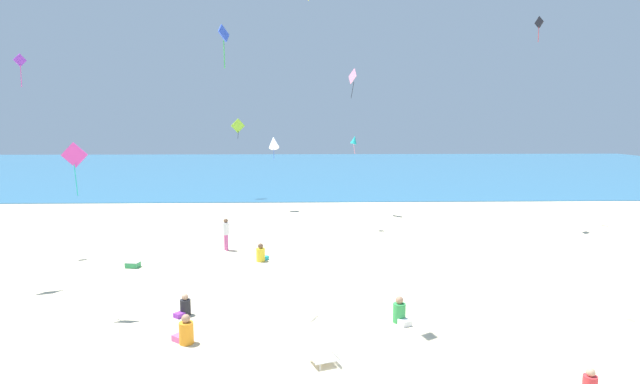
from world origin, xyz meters
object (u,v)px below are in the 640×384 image
object	(u,v)px
person_4	(226,232)
cooler_box	(133,264)
kite_purple	(20,62)
kite_white	(274,142)
kite_blue	(224,35)
beach_chair_near_camera	(326,354)
kite_lime	(238,126)
person_3	(185,332)
kite_magenta	(74,157)
kite_pink	(353,77)
person_1	(185,308)
person_2	(261,254)
kite_teal	(354,140)
person_0	(400,313)
kite_black	(539,23)

from	to	relation	value
person_4	cooler_box	bearing A→B (deg)	-171.69
kite_purple	kite_white	distance (m)	16.25
kite_blue	beach_chair_near_camera	bearing A→B (deg)	-55.22
kite_lime	person_3	bearing A→B (deg)	-86.01
kite_magenta	kite_purple	bearing A→B (deg)	125.21
kite_blue	kite_white	xyz separation A→B (m)	(0.39, 19.03, -3.98)
kite_white	kite_pink	size ratio (longest dim) A/B	0.92
cooler_box	kite_purple	bearing A→B (deg)	154.31
beach_chair_near_camera	cooler_box	bearing A→B (deg)	-69.07
person_1	kite_magenta	distance (m)	5.69
person_2	kite_teal	world-z (taller)	kite_teal
kite_teal	person_4	bearing A→B (deg)	-142.85
kite_blue	kite_magenta	bearing A→B (deg)	-172.11
person_2	person_3	world-z (taller)	person_3
kite_white	kite_purple	bearing A→B (deg)	-131.30
kite_purple	kite_pink	bearing A→B (deg)	33.32
person_0	kite_purple	size ratio (longest dim) A/B	0.55
kite_white	beach_chair_near_camera	bearing A→B (deg)	-83.65
kite_magenta	person_0	bearing A→B (deg)	-6.25
kite_purple	kite_teal	size ratio (longest dim) A/B	1.40
kite_teal	kite_magenta	distance (m)	16.22
kite_purple	kite_white	size ratio (longest dim) A/B	0.83
kite_blue	kite_magenta	size ratio (longest dim) A/B	0.81
cooler_box	kite_pink	size ratio (longest dim) A/B	0.32
person_1	person_3	distance (m)	2.13
cooler_box	person_4	xyz separation A→B (m)	(3.45, 2.82, 0.75)
kite_lime	kite_blue	bearing A→B (deg)	-83.70
person_2	kite_white	distance (m)	14.26
cooler_box	kite_lime	distance (m)	20.77
person_0	cooler_box	bearing A→B (deg)	-147.63
beach_chair_near_camera	kite_magenta	world-z (taller)	kite_magenta
cooler_box	kite_white	xyz separation A→B (m)	(5.06, 14.41, 4.52)
kite_lime	kite_teal	world-z (taller)	kite_lime
kite_purple	kite_pink	xyz separation A→B (m)	(15.61, 10.26, 0.30)
kite_blue	kite_magenta	distance (m)	5.85
person_0	kite_magenta	distance (m)	10.91
person_0	kite_pink	world-z (taller)	kite_pink
person_1	person_2	bearing A→B (deg)	-156.59
cooler_box	person_4	world-z (taller)	person_4
beach_chair_near_camera	person_1	xyz separation A→B (m)	(-4.27, 3.40, -0.01)
person_1	person_2	size ratio (longest dim) A/B	0.86
kite_blue	person_0	bearing A→B (deg)	-17.71
person_1	kite_lime	bearing A→B (deg)	-137.05
kite_black	kite_teal	bearing A→B (deg)	-169.32
kite_white	kite_teal	xyz separation A→B (m)	(4.86, -6.69, 0.36)
person_3	kite_lime	xyz separation A→B (m)	(-1.92, 27.50, 5.41)
kite_purple	kite_teal	world-z (taller)	kite_purple
cooler_box	kite_lime	world-z (taller)	kite_lime
beach_chair_near_camera	kite_white	bearing A→B (deg)	-103.33
kite_teal	kite_pink	world-z (taller)	kite_pink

